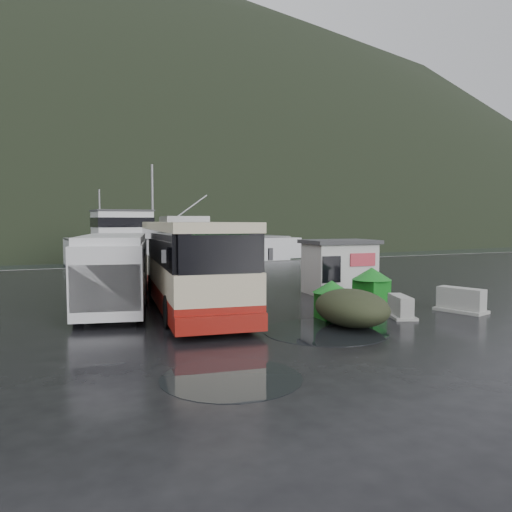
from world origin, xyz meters
name	(u,v)px	position (x,y,z in m)	size (l,w,h in m)	color
ground	(238,311)	(0.00, 0.00, 0.00)	(160.00, 160.00, 0.00)	black
harbor_water	(62,235)	(0.00, 110.00, 0.00)	(300.00, 180.00, 0.02)	black
quay_edge	(134,266)	(0.00, 20.00, 0.00)	(160.00, 0.60, 1.50)	#999993
headland	(68,228)	(10.00, 250.00, 0.00)	(780.00, 540.00, 570.00)	black
coach_bus	(188,305)	(-1.25, 2.10, 0.00)	(3.06, 12.24, 3.46)	#C3B593
white_van	(115,311)	(-4.02, 1.94, 0.00)	(2.28, 6.63, 2.77)	silver
waste_bin_left	(331,319)	(2.35, -2.51, 0.00)	(0.92, 0.92, 1.28)	#14731C
waste_bin_right	(371,307)	(5.02, -1.15, 0.00)	(1.07, 1.07, 1.50)	#14731C
dome_tent	(351,326)	(2.27, -3.76, 0.00)	(2.08, 2.91, 1.14)	#2B301D
ticket_kiosk	(339,293)	(5.83, 2.26, 0.00)	(3.09, 2.34, 2.41)	beige
jersey_barrier_a	(465,310)	(7.64, -3.21, 0.00)	(0.75, 1.50, 0.75)	#999993
jersey_barrier_b	(400,317)	(4.61, -3.26, 0.00)	(0.73, 1.47, 0.73)	#999993
jersey_barrier_c	(461,312)	(7.26, -3.37, 0.00)	(0.87, 1.73, 0.87)	#999993
fishing_trawler	(183,256)	(6.11, 28.62, 0.00)	(24.07, 5.29, 9.63)	silver
puddles	(296,346)	(-0.51, -5.25, 0.01)	(7.46, 6.28, 0.01)	black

